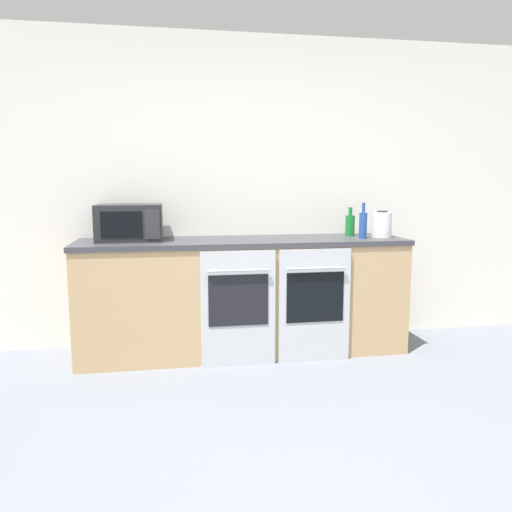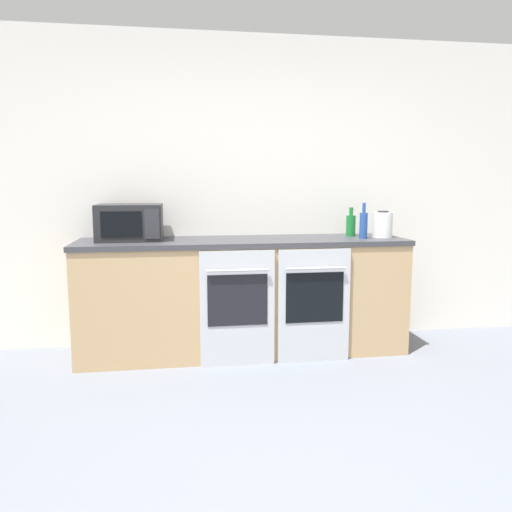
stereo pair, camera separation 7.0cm
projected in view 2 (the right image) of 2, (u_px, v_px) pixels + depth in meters
The scene contains 8 objects.
wall_back at pixel (238, 192), 4.28m from camera, with size 10.00×0.06×2.60m.
counter_back at pixel (243, 296), 4.06m from camera, with size 2.62×0.65×0.93m.
oven_left at pixel (237, 308), 3.73m from camera, with size 0.56×0.06×0.88m.
oven_right at pixel (314, 305), 3.82m from camera, with size 0.56×0.06×0.88m.
microwave at pixel (130, 222), 3.91m from camera, with size 0.50×0.40×0.28m.
bottle_green at pixel (351, 225), 4.22m from camera, with size 0.08×0.08×0.24m.
bottle_blue at pixel (363, 225), 4.03m from camera, with size 0.06×0.06×0.29m.
kettle at pixel (383, 225), 4.12m from camera, with size 0.16×0.16×0.22m.
Camera 2 is at (-0.50, -1.81, 1.36)m, focal length 35.00 mm.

